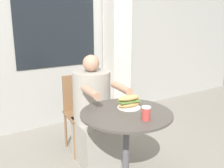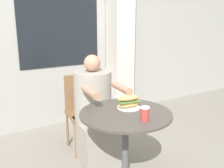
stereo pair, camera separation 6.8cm
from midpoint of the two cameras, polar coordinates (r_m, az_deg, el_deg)
storefront_wall at (r=3.72m, az=-14.20°, el=12.10°), size 8.00×0.09×2.80m
lattice_pillar at (r=3.97m, az=0.62°, el=9.73°), size 0.31×0.31×2.40m
cafe_table at (r=2.31m, az=2.22°, el=-10.67°), size 0.79×0.79×0.74m
diner_chair at (r=3.10m, az=-7.59°, el=-4.61°), size 0.42×0.42×0.87m
seated_diner at (r=2.81m, az=-4.72°, el=-7.20°), size 0.45×0.73×1.15m
sandwich_on_plate at (r=2.33m, az=2.88°, el=-3.95°), size 0.22×0.21×0.12m
drink_cup at (r=2.07m, az=6.50°, el=-6.34°), size 0.07×0.07×0.11m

